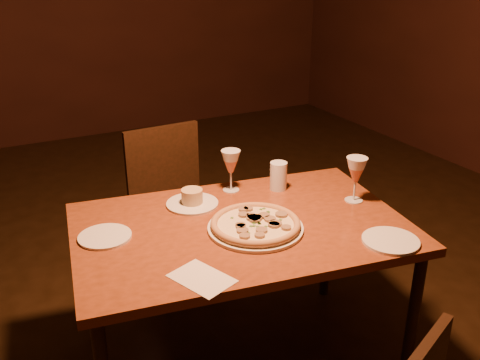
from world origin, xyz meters
name	(u,v)px	position (x,y,z in m)	size (l,w,h in m)	color
dining_table	(241,238)	(0.26, -0.01, 0.62)	(1.38, 1.00, 0.68)	brown
chair_far	(174,200)	(0.27, 0.75, 0.47)	(0.42, 0.42, 0.84)	black
pizza_plate	(255,225)	(0.29, -0.07, 0.70)	(0.37, 0.37, 0.04)	silver
ramekin_saucer	(192,200)	(0.17, 0.24, 0.71)	(0.22, 0.22, 0.07)	silver
wine_glass_far	(231,171)	(0.37, 0.30, 0.78)	(0.08, 0.08, 0.19)	#BC6A4E
wine_glass_right	(355,180)	(0.79, -0.04, 0.78)	(0.09, 0.09, 0.19)	#BC6A4E
water_tumbler	(278,176)	(0.57, 0.22, 0.75)	(0.08, 0.08, 0.13)	silver
side_plate_left	(105,237)	(-0.23, 0.13, 0.69)	(0.20, 0.20, 0.01)	silver
side_plate_near	(391,241)	(0.68, -0.38, 0.69)	(0.21, 0.21, 0.01)	silver
menu_card	(202,278)	(-0.02, -0.28, 0.68)	(0.14, 0.20, 0.00)	silver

